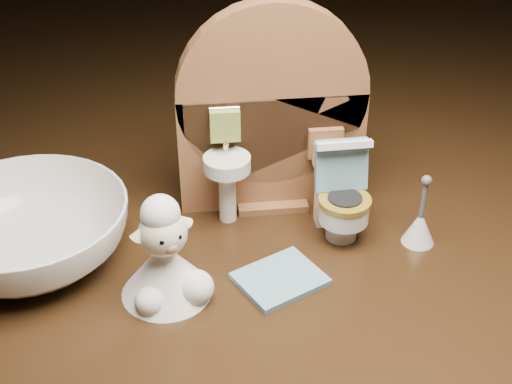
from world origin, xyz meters
The scene contains 6 objects.
backdrop_panel centered at (0.00, 0.06, 0.07)m, with size 0.13×0.05×0.15m.
toy_toilet centered at (0.04, 0.02, 0.03)m, with size 0.04×0.05×0.07m.
bath_mat centered at (-0.01, -0.02, 0.00)m, with size 0.05×0.04×0.00m, color #6F9DB3.
toilet_brush centered at (0.09, 0.00, 0.01)m, with size 0.02×0.02×0.05m.
plush_lamb centered at (-0.08, -0.03, 0.02)m, with size 0.06×0.06×0.07m.
ceramic_bowl centered at (-0.16, 0.02, 0.02)m, with size 0.13×0.13×0.04m, color white.
Camera 1 is at (-0.06, -0.36, 0.29)m, focal length 50.00 mm.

